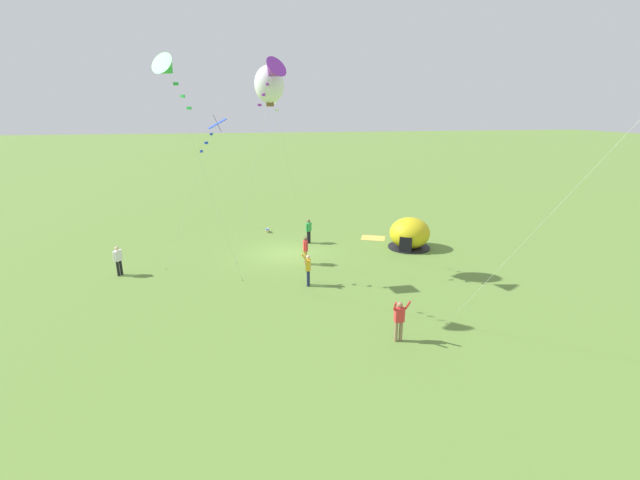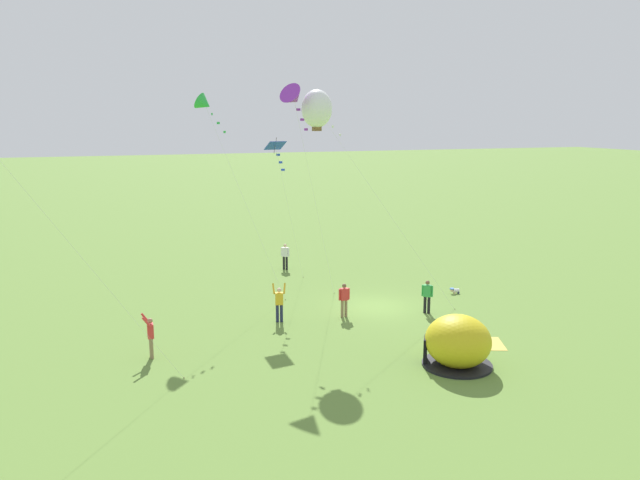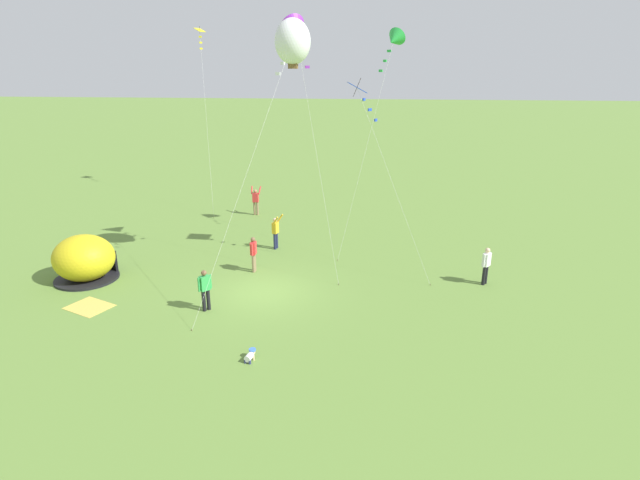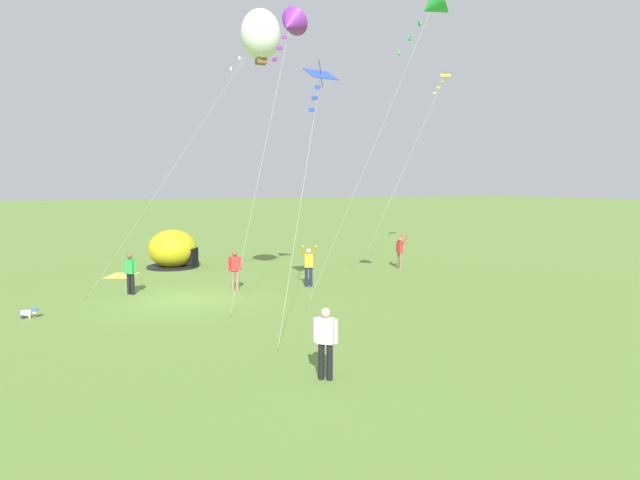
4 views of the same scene
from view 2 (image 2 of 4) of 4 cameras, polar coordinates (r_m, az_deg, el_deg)
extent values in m
plane|color=olive|center=(33.25, 5.17, -6.10)|extent=(300.00, 300.00, 0.00)
ellipsoid|color=gold|center=(25.78, 12.50, -9.00)|extent=(2.70, 2.60, 2.10)
cylinder|color=black|center=(26.13, 12.41, -11.06)|extent=(2.81, 2.81, 0.10)
cube|color=black|center=(25.97, 9.60, -9.91)|extent=(0.74, 0.53, 1.10)
cube|color=gold|center=(28.85, 15.11, -9.13)|extent=(2.06, 1.84, 0.01)
cylinder|color=white|center=(36.36, 12.35, -4.54)|extent=(0.28, 0.36, 0.22)
sphere|color=beige|center=(36.26, 11.96, -4.51)|extent=(0.19, 0.19, 0.19)
cylinder|color=#3F72CC|center=(36.24, 11.97, -4.38)|extent=(0.24, 0.24, 0.06)
cylinder|color=beige|center=(36.25, 12.22, -4.72)|extent=(0.07, 0.07, 0.17)
cylinder|color=beige|center=(36.43, 12.11, -4.63)|extent=(0.07, 0.07, 0.17)
cylinder|color=navy|center=(36.36, 12.56, -4.72)|extent=(0.09, 0.09, 0.13)
cylinder|color=navy|center=(36.50, 12.47, -4.65)|extent=(0.09, 0.09, 0.13)
cylinder|color=black|center=(41.13, -3.32, -2.10)|extent=(0.15, 0.15, 0.88)
cylinder|color=black|center=(41.06, -3.06, -2.12)|extent=(0.15, 0.15, 0.88)
cube|color=white|center=(40.93, -3.20, -1.10)|extent=(0.42, 0.45, 0.60)
sphere|color=beige|center=(40.84, -3.21, -0.51)|extent=(0.22, 0.22, 0.22)
cylinder|color=white|center=(41.02, -3.53, -1.08)|extent=(0.09, 0.09, 0.58)
cylinder|color=white|center=(40.85, -2.88, -1.12)|extent=(0.09, 0.09, 0.58)
cylinder|color=#1E2347|center=(30.66, -3.92, -6.70)|extent=(0.15, 0.15, 0.88)
cylinder|color=#1E2347|center=(30.67, -3.54, -6.69)|extent=(0.15, 0.15, 0.88)
cube|color=gold|center=(30.45, -3.75, -5.37)|extent=(0.33, 0.43, 0.60)
sphere|color=beige|center=(30.33, -3.76, -4.59)|extent=(0.22, 0.22, 0.22)
cylinder|color=gold|center=(30.46, -4.27, -4.46)|extent=(0.39, 0.13, 0.50)
cylinder|color=gold|center=(30.47, -3.27, -4.45)|extent=(0.38, 0.24, 0.50)
cylinder|color=#8C7251|center=(31.41, 2.38, -6.25)|extent=(0.15, 0.15, 0.88)
cylinder|color=#8C7251|center=(31.33, 2.05, -6.29)|extent=(0.15, 0.15, 0.88)
cube|color=red|center=(31.16, 2.23, -4.97)|extent=(0.25, 0.38, 0.60)
sphere|color=brown|center=(31.04, 2.23, -4.21)|extent=(0.22, 0.22, 0.22)
cylinder|color=red|center=(31.26, 2.65, -4.92)|extent=(0.09, 0.09, 0.58)
cylinder|color=red|center=(31.07, 1.80, -5.02)|extent=(0.09, 0.09, 0.58)
cylinder|color=#8C7251|center=(27.01, -15.15, -9.56)|extent=(0.15, 0.15, 0.88)
cylinder|color=#8C7251|center=(27.19, -15.18, -9.42)|extent=(0.15, 0.15, 0.88)
cube|color=red|center=(26.85, -15.24, -8.01)|extent=(0.38, 0.24, 0.60)
sphere|color=#9E7051|center=(26.72, -15.29, -7.14)|extent=(0.22, 0.22, 0.22)
cylinder|color=red|center=(26.45, -15.57, -7.27)|extent=(0.15, 0.39, 0.50)
cylinder|color=red|center=(26.95, -15.66, -6.93)|extent=(0.16, 0.39, 0.50)
cylinder|color=black|center=(32.38, 9.92, -5.88)|extent=(0.15, 0.15, 0.88)
cylinder|color=black|center=(32.42, 9.57, -5.84)|extent=(0.15, 0.15, 0.88)
cube|color=green|center=(32.19, 9.79, -4.60)|extent=(0.43, 0.44, 0.60)
sphere|color=brown|center=(32.08, 9.81, -3.86)|extent=(0.22, 0.22, 0.22)
cylinder|color=green|center=(32.14, 10.22, -4.64)|extent=(0.09, 0.09, 0.58)
cylinder|color=green|center=(32.25, 9.35, -4.56)|extent=(0.09, 0.09, 0.58)
cylinder|color=silver|center=(36.15, -2.73, 2.13)|extent=(3.63, 2.76, 8.36)
cylinder|color=brown|center=(39.09, -1.55, -3.40)|extent=(0.03, 0.03, 0.06)
cube|color=blue|center=(33.62, -4.11, 8.61)|extent=(0.99, 1.08, 0.48)
cylinder|color=#332314|center=(33.62, -4.12, 8.62)|extent=(0.38, 0.29, 0.84)
cube|color=blue|center=(34.04, -3.85, 7.79)|extent=(0.14, 0.21, 0.12)
cube|color=blue|center=(34.39, -3.62, 7.10)|extent=(0.18, 0.19, 0.12)
cube|color=blue|center=(34.76, -3.41, 6.44)|extent=(0.14, 0.21, 0.12)
cylinder|color=silver|center=(32.88, -0.41, 3.38)|extent=(2.32, 3.08, 10.78)
cylinder|color=brown|center=(35.56, 1.30, -4.86)|extent=(0.03, 0.03, 0.06)
cone|color=purple|center=(31.02, -2.42, 12.89)|extent=(1.67, 1.69, 1.36)
cube|color=purple|center=(31.32, -1.99, 11.83)|extent=(0.15, 0.20, 0.12)
cube|color=purple|center=(31.59, -1.64, 10.95)|extent=(0.17, 0.19, 0.12)
cube|color=purple|center=(31.87, -1.29, 10.08)|extent=(0.21, 0.14, 0.12)
cylinder|color=silver|center=(31.82, 6.20, 2.59)|extent=(2.80, 6.64, 10.26)
cylinder|color=brown|center=(33.37, 12.23, -6.19)|extent=(0.03, 0.03, 0.06)
ellipsoid|color=white|center=(31.47, -0.30, 11.92)|extent=(1.53, 1.53, 1.86)
cube|color=brown|center=(31.47, -0.30, 10.19)|extent=(0.38, 0.38, 0.27)
cube|color=white|center=(31.44, 0.50, 11.06)|extent=(0.20, 0.07, 0.12)
cube|color=white|center=(31.43, 1.18, 10.32)|extent=(0.20, 0.16, 0.12)
cube|color=white|center=(31.44, 1.85, 9.58)|extent=(0.21, 0.10, 0.12)
cylinder|color=silver|center=(21.79, -22.18, 0.05)|extent=(2.71, 7.44, 11.84)
cylinder|color=brown|center=(24.93, -12.33, -12.21)|extent=(0.03, 0.03, 0.06)
cylinder|color=silver|center=(33.89, -6.82, 3.34)|extent=(2.39, 3.65, 10.56)
cylinder|color=brown|center=(34.32, -3.18, -5.47)|extent=(0.03, 0.03, 0.06)
cone|color=green|center=(34.40, -10.52, 12.16)|extent=(1.34, 1.38, 1.14)
cube|color=green|center=(34.24, -9.85, 11.27)|extent=(0.21, 0.11, 0.12)
cube|color=green|center=(34.11, -9.28, 10.51)|extent=(0.19, 0.18, 0.12)
cube|color=green|center=(33.98, -8.72, 9.74)|extent=(0.20, 0.15, 0.12)
camera|label=1|loc=(33.87, -42.56, 6.94)|focal=24.00mm
camera|label=3|loc=(47.00, 24.67, 9.27)|focal=28.00mm
camera|label=4|loc=(51.54, -2.02, 5.21)|focal=28.00mm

